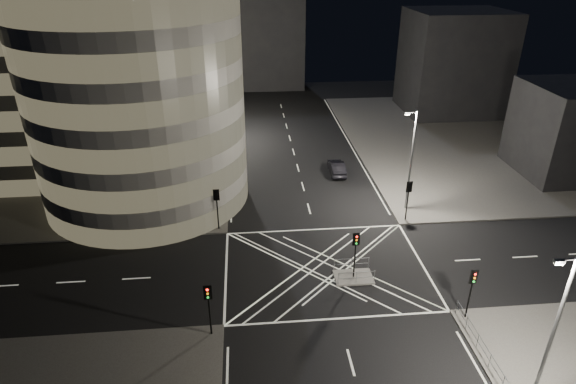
{
  "coord_description": "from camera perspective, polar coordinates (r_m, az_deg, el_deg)",
  "views": [
    {
      "loc": [
        -5.96,
        -31.55,
        23.18
      ],
      "look_at": [
        -2.29,
        7.97,
        3.0
      ],
      "focal_mm": 30.0,
      "sensor_mm": 36.0,
      "label": 1
    }
  ],
  "objects": [
    {
      "name": "traffic_signal_island",
      "position": [
        37.11,
        8.02,
        -6.45
      ],
      "size": [
        0.55,
        0.22,
        4.0
      ],
      "color": "black",
      "rests_on": "central_island"
    },
    {
      "name": "traffic_signal_fr",
      "position": [
        45.81,
        14.09,
        -0.17
      ],
      "size": [
        0.55,
        0.22,
        4.0
      ],
      "color": "black",
      "rests_on": "sidewalk_far_right"
    },
    {
      "name": "traffic_signal_nl",
      "position": [
        32.11,
        -9.4,
        -12.62
      ],
      "size": [
        0.55,
        0.22,
        4.0
      ],
      "color": "black",
      "rests_on": "sidewalk_near_left"
    },
    {
      "name": "street_lamp_left_near",
      "position": [
        47.11,
        -9.18,
        4.61
      ],
      "size": [
        1.25,
        0.25,
        10.0
      ],
      "color": "slate",
      "rests_on": "sidewalk_far_left"
    },
    {
      "name": "street_lamp_right_far",
      "position": [
        46.82,
        14.35,
        3.94
      ],
      "size": [
        1.25,
        0.25,
        10.0
      ],
      "color": "slate",
      "rests_on": "sidewalk_far_right"
    },
    {
      "name": "office_block_rear",
      "position": [
        76.23,
        -18.16,
        16.62
      ],
      "size": [
        24.0,
        16.0,
        22.0
      ],
      "primitive_type": "cube",
      "color": "gray",
      "rests_on": "sidewalk_far_left"
    },
    {
      "name": "sedan",
      "position": [
        55.33,
        5.78,
        2.89
      ],
      "size": [
        1.64,
        4.56,
        1.5
      ],
      "primitive_type": "imported",
      "rotation": [
        0.0,
        0.0,
        3.13
      ],
      "color": "black",
      "rests_on": "ground"
    },
    {
      "name": "traffic_signal_nr",
      "position": [
        35.23,
        20.97,
        -10.27
      ],
      "size": [
        0.55,
        0.22,
        4.0
      ],
      "color": "black",
      "rests_on": "sidewalk_near_right"
    },
    {
      "name": "tree_e",
      "position": [
        67.46,
        -9.09,
        10.18
      ],
      "size": [
        3.84,
        3.84,
        6.16
      ],
      "color": "black",
      "rests_on": "sidewalk_far_left"
    },
    {
      "name": "central_island",
      "position": [
        38.73,
        7.75,
        -9.96
      ],
      "size": [
        3.0,
        2.0,
        0.15
      ],
      "primitive_type": "cube",
      "color": "slate",
      "rests_on": "ground"
    },
    {
      "name": "tree_b",
      "position": [
        50.3,
        -10.14,
        4.93
      ],
      "size": [
        4.4,
        4.4,
        7.06
      ],
      "color": "black",
      "rests_on": "sidewalk_far_left"
    },
    {
      "name": "railing_island_south",
      "position": [
        37.66,
        8.11,
        -10.02
      ],
      "size": [
        2.8,
        0.06,
        1.1
      ],
      "primitive_type": "cube",
      "color": "slate",
      "rests_on": "central_island"
    },
    {
      "name": "railing_near_right",
      "position": [
        32.94,
        23.46,
        -18.93
      ],
      "size": [
        0.06,
        11.7,
        1.1
      ],
      "primitive_type": "cube",
      "color": "slate",
      "rests_on": "sidewalk_near_right"
    },
    {
      "name": "tree_a",
      "position": [
        44.85,
        -10.63,
        1.92
      ],
      "size": [
        4.99,
        4.99,
        7.28
      ],
      "color": "black",
      "rests_on": "sidewalk_far_left"
    },
    {
      "name": "tree_d",
      "position": [
        61.4,
        -9.44,
        9.61
      ],
      "size": [
        4.75,
        4.75,
        7.84
      ],
      "color": "black",
      "rests_on": "sidewalk_far_left"
    },
    {
      "name": "ground",
      "position": [
        39.6,
        4.42,
        -8.97
      ],
      "size": [
        120.0,
        120.0,
        0.0
      ],
      "primitive_type": "plane",
      "color": "black",
      "rests_on": "ground"
    },
    {
      "name": "street_lamp_right_near",
      "position": [
        29.26,
        28.89,
        -14.17
      ],
      "size": [
        1.25,
        0.25,
        10.0
      ],
      "color": "slate",
      "rests_on": "sidewalk_near_right"
    },
    {
      "name": "traffic_signal_fl",
      "position": [
        43.47,
        -8.44,
        -1.16
      ],
      "size": [
        0.55,
        0.22,
        4.0
      ],
      "color": "black",
      "rests_on": "sidewalk_far_left"
    },
    {
      "name": "street_lamp_left_far",
      "position": [
        64.12,
        -8.35,
        10.7
      ],
      "size": [
        1.25,
        0.25,
        10.0
      ],
      "color": "slate",
      "rests_on": "sidewalk_far_left"
    },
    {
      "name": "office_tower_curved",
      "position": [
        53.46,
        -21.89,
        13.74
      ],
      "size": [
        30.0,
        29.0,
        27.2
      ],
      "color": "gray",
      "rests_on": "sidewalk_far_left"
    },
    {
      "name": "building_right_near",
      "position": [
        62.28,
        30.49,
        6.35
      ],
      "size": [
        10.0,
        10.0,
        10.0
      ],
      "primitive_type": "cube",
      "color": "black",
      "rests_on": "sidewalk_far_right"
    },
    {
      "name": "sidewalk_far_right",
      "position": [
        72.0,
        24.23,
        5.81
      ],
      "size": [
        42.0,
        42.0,
        0.15
      ],
      "primitive_type": "cube",
      "color": "#494745",
      "rests_on": "ground"
    },
    {
      "name": "tree_c",
      "position": [
        55.89,
        -9.74,
        7.25
      ],
      "size": [
        3.99,
        3.99,
        6.86
      ],
      "color": "black",
      "rests_on": "sidewalk_far_left"
    },
    {
      "name": "building_far_end",
      "position": [
        90.68,
        -4.2,
        17.89
      ],
      "size": [
        18.0,
        8.0,
        18.0
      ],
      "primitive_type": "cube",
      "color": "black",
      "rests_on": "ground"
    },
    {
      "name": "railing_island_north",
      "position": [
        39.07,
        7.53,
        -8.45
      ],
      "size": [
        2.8,
        0.06,
        1.1
      ],
      "primitive_type": "cube",
      "color": "slate",
      "rests_on": "central_island"
    },
    {
      "name": "sidewalk_far_left",
      "position": [
        67.03,
        -25.1,
        4.16
      ],
      "size": [
        42.0,
        42.0,
        0.15
      ],
      "primitive_type": "cube",
      "color": "#494745",
      "rests_on": "ground"
    },
    {
      "name": "building_right_far",
      "position": [
        79.88,
        19.01,
        14.34
      ],
      "size": [
        14.0,
        12.0,
        15.0
      ],
      "primitive_type": "cube",
      "color": "black",
      "rests_on": "sidewalk_far_right"
    }
  ]
}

